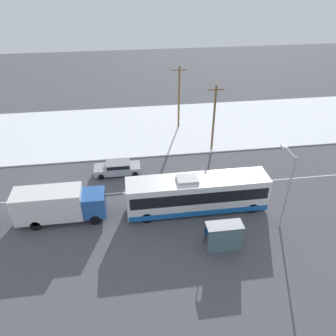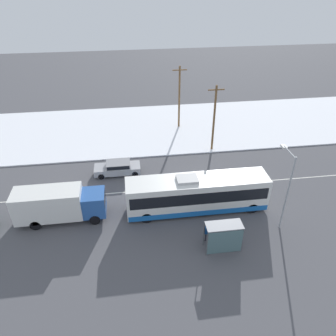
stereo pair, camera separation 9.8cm
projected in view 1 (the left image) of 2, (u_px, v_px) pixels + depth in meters
name	position (u px, v px, depth m)	size (l,w,h in m)	color
ground_plane	(198.00, 186.00, 32.52)	(120.00, 120.00, 0.00)	#4C4C51
snow_lot	(176.00, 126.00, 44.13)	(80.00, 15.11, 0.12)	white
lane_marking_center	(198.00, 186.00, 32.52)	(60.00, 0.12, 0.00)	silver
city_bus	(197.00, 194.00, 28.65)	(12.35, 2.57, 3.48)	white
box_truck	(58.00, 204.00, 27.48)	(7.48, 2.30, 3.04)	silver
sedan_car	(118.00, 167.00, 34.03)	(4.74, 1.80, 1.40)	#9E9EA3
pedestrian_at_stop	(208.00, 231.00, 25.67)	(0.62, 0.28, 1.73)	#23232D
bus_shelter	(225.00, 235.00, 24.43)	(2.77, 1.20, 2.40)	gray
streetlamp	(287.00, 181.00, 25.65)	(0.36, 2.35, 6.84)	#9EA3A8
utility_pole_roadside	(214.00, 118.00, 36.63)	(1.80, 0.24, 7.83)	brown
utility_pole_snowlot	(179.00, 97.00, 41.78)	(1.80, 0.24, 8.17)	brown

